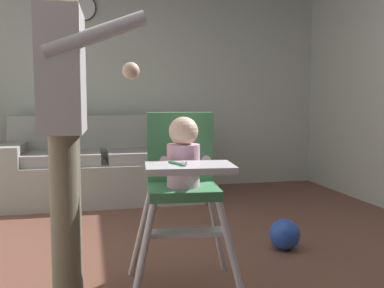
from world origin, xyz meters
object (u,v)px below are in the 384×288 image
couch (105,167)px  toy_ball (285,234)px  high_chair (183,170)px  adult_standing (65,119)px  wall_clock (83,8)px

couch → toy_ball: bearing=31.4°
high_chair → toy_ball: 1.11m
high_chair → toy_ball: high_chair is taller
toy_ball → adult_standing: bearing=-161.4°
couch → adult_standing: (-0.26, -2.34, 0.60)m
couch → high_chair: (0.33, -2.38, 0.33)m
high_chair → wall_clock: size_ratio=3.42×
adult_standing → wall_clock: (0.08, 2.82, 1.09)m
couch → toy_ball: 2.20m
adult_standing → wall_clock: wall_clock is taller
couch → adult_standing: bearing=-6.4°
high_chair → adult_standing: (-0.59, 0.03, 0.27)m
adult_standing → toy_ball: size_ratio=7.78×
high_chair → toy_ball: (0.82, 0.50, -0.55)m
couch → wall_clock: bearing=-159.3°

